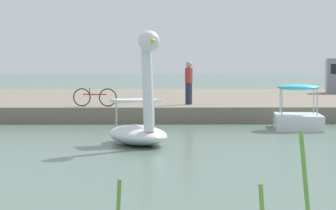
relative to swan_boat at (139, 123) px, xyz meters
The scene contains 5 objects.
shore_bank_far 18.80m from the swan_boat, 85.07° to the left, with size 127.09×24.05×0.58m, color slate.
swan_boat is the anchor object (origin of this frame).
pedal_boat_cyan 6.78m from the swan_boat, 42.11° to the left, with size 1.77×2.52×1.45m.
person_on_path 9.00m from the swan_boat, 79.12° to the left, with size 0.29×0.30×1.67m.
bicycle_parked 7.71m from the swan_boat, 103.66° to the left, with size 1.62×0.31×0.68m.
Camera 1 is at (-1.18, -4.35, 1.90)m, focal length 70.84 mm.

